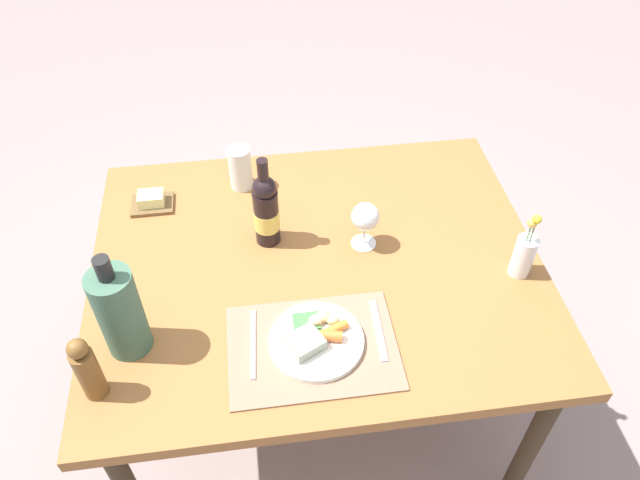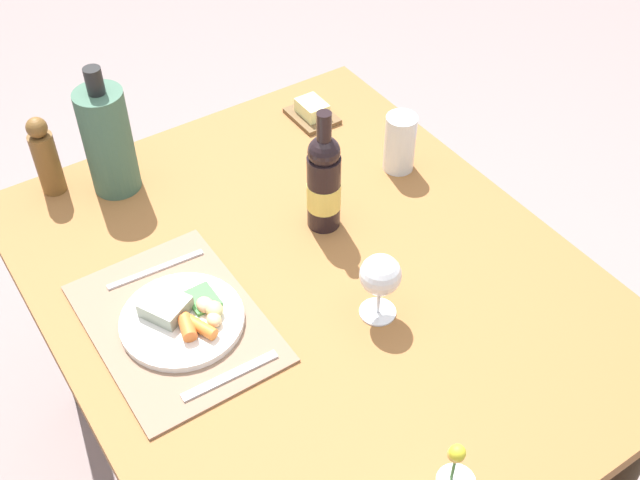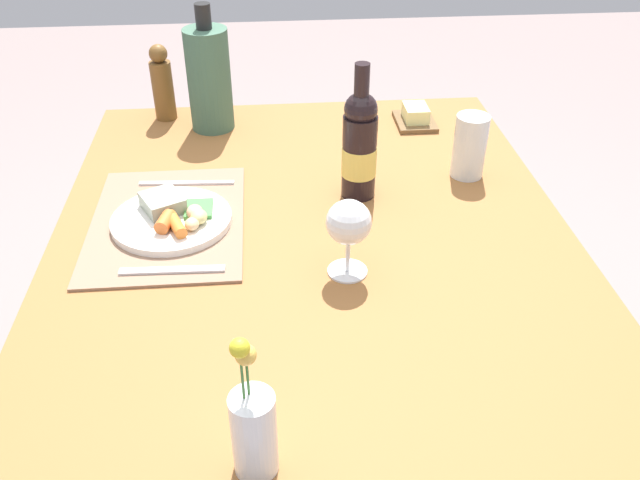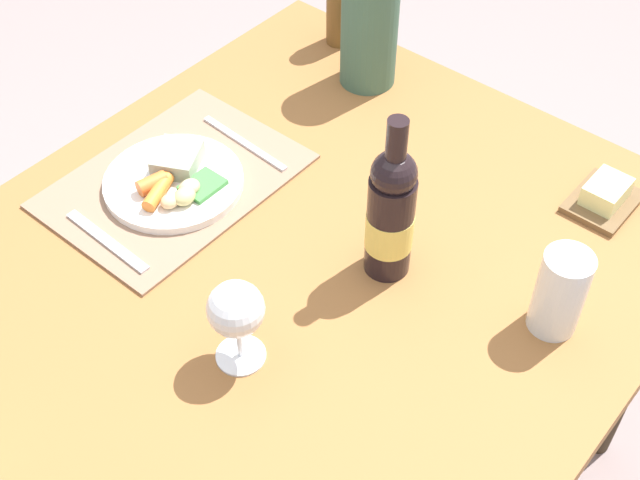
# 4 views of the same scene
# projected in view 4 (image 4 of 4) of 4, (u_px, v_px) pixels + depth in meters

# --- Properties ---
(dining_table) EXTENTS (1.29, 1.05, 0.76)m
(dining_table) POSITION_uv_depth(u_px,v_px,m) (282.00, 309.00, 1.41)
(dining_table) COLOR #956031
(dining_table) RESTS_ON ground_plane
(placemat) EXTENTS (0.43, 0.31, 0.01)m
(placemat) POSITION_uv_depth(u_px,v_px,m) (175.00, 181.00, 1.52)
(placemat) COLOR #8D6C54
(placemat) RESTS_ON dining_table
(dinner_plate) EXTENTS (0.24, 0.24, 0.05)m
(dinner_plate) POSITION_uv_depth(u_px,v_px,m) (174.00, 180.00, 1.49)
(dinner_plate) COLOR white
(dinner_plate) RESTS_ON placemat
(fork) EXTENTS (0.03, 0.21, 0.00)m
(fork) POSITION_uv_depth(u_px,v_px,m) (244.00, 143.00, 1.58)
(fork) COLOR silver
(fork) RESTS_ON placemat
(knife) EXTENTS (0.02, 0.19, 0.00)m
(knife) POSITION_uv_depth(u_px,v_px,m) (107.00, 241.00, 1.41)
(knife) COLOR silver
(knife) RESTS_ON placemat
(butter_dish) EXTENTS (0.13, 0.10, 0.05)m
(butter_dish) POSITION_uv_depth(u_px,v_px,m) (605.00, 196.00, 1.47)
(butter_dish) COLOR brown
(butter_dish) RESTS_ON dining_table
(wine_bottle) EXTENTS (0.07, 0.07, 0.30)m
(wine_bottle) POSITION_uv_depth(u_px,v_px,m) (391.00, 213.00, 1.30)
(wine_bottle) COLOR black
(wine_bottle) RESTS_ON dining_table
(wine_glass) EXTENTS (0.08, 0.08, 0.15)m
(wine_glass) POSITION_uv_depth(u_px,v_px,m) (236.00, 311.00, 1.18)
(wine_glass) COLOR white
(wine_glass) RESTS_ON dining_table
(cooler_bottle) EXTENTS (0.11, 0.11, 0.32)m
(cooler_bottle) POSITION_uv_depth(u_px,v_px,m) (370.00, 22.00, 1.63)
(cooler_bottle) COLOR #3F634E
(cooler_bottle) RESTS_ON dining_table
(water_tumbler) EXTENTS (0.07, 0.07, 0.15)m
(water_tumbler) POSITION_uv_depth(u_px,v_px,m) (559.00, 297.00, 1.26)
(water_tumbler) COLOR silver
(water_tumbler) RESTS_ON dining_table
(pepper_mill) EXTENTS (0.06, 0.06, 0.20)m
(pepper_mill) POSITION_uv_depth(u_px,v_px,m) (340.00, 1.00, 1.75)
(pepper_mill) COLOR brown
(pepper_mill) RESTS_ON dining_table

